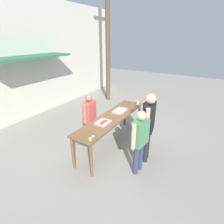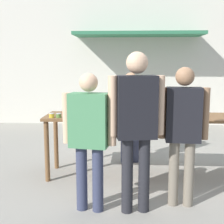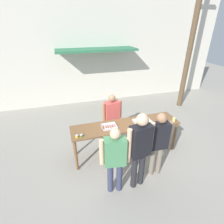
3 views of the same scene
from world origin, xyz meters
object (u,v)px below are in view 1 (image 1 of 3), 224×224
at_px(condiment_jar_mustard, 90,139).
at_px(person_customer_with_cup, 149,117).
at_px(food_tray_buns, 120,111).
at_px(person_server_behind_table, 90,115).
at_px(utility_pole, 108,30).
at_px(beer_cup, 138,103).
at_px(person_customer_waiting_in_line, 149,123).
at_px(food_tray_sausages, 103,123).
at_px(condiment_jar_ketchup, 93,137).
at_px(person_customer_holding_hotdog, 140,138).

height_order(condiment_jar_mustard, person_customer_with_cup, person_customer_with_cup).
bearing_deg(food_tray_buns, condiment_jar_mustard, -172.62).
bearing_deg(person_server_behind_table, utility_pole, 14.87).
bearing_deg(beer_cup, person_customer_waiting_in_line, -147.62).
height_order(food_tray_sausages, condiment_jar_ketchup, condiment_jar_ketchup).
relative_size(food_tray_sausages, food_tray_buns, 0.81).
relative_size(food_tray_buns, condiment_jar_ketchup, 6.39).
height_order(person_customer_with_cup, utility_pole, utility_pole).
xyz_separation_m(condiment_jar_mustard, utility_pole, (4.83, 2.57, 2.35)).
distance_m(condiment_jar_mustard, utility_pole, 5.95).
distance_m(food_tray_sausages, condiment_jar_ketchup, 0.79).
relative_size(food_tray_sausages, utility_pole, 0.06).
distance_m(condiment_jar_mustard, beer_cup, 2.63).
relative_size(food_tray_sausages, condiment_jar_mustard, 5.18).
bearing_deg(condiment_jar_ketchup, person_customer_waiting_in_line, -39.70).
relative_size(food_tray_sausages, person_customer_with_cup, 0.23).
height_order(condiment_jar_mustard, utility_pole, utility_pole).
relative_size(beer_cup, person_customer_waiting_in_line, 0.06).
bearing_deg(person_customer_waiting_in_line, person_customer_with_cup, -171.45).
bearing_deg(beer_cup, person_customer_with_cup, -140.83).
bearing_deg(food_tray_buns, person_customer_waiting_in_line, -117.60).
bearing_deg(condiment_jar_ketchup, person_customer_with_cup, -23.51).
relative_size(person_customer_holding_hotdog, utility_pole, 0.25).
xyz_separation_m(food_tray_sausages, food_tray_buns, (0.94, 0.00, 0.01)).
bearing_deg(food_tray_sausages, beer_cup, -7.29).
xyz_separation_m(food_tray_sausages, person_customer_holding_hotdog, (-0.20, -1.14, 0.00)).
xyz_separation_m(condiment_jar_ketchup, person_customer_with_cup, (1.64, -0.71, 0.03)).
xyz_separation_m(person_customer_holding_hotdog, person_customer_waiting_in_line, (0.53, -0.00, 0.15)).
bearing_deg(utility_pole, person_customer_with_cup, -133.10).
height_order(person_server_behind_table, person_customer_waiting_in_line, person_customer_waiting_in_line).
relative_size(person_server_behind_table, person_customer_waiting_in_line, 0.84).
bearing_deg(person_customer_with_cup, person_customer_holding_hotdog, 13.18).
relative_size(food_tray_buns, person_customer_holding_hotdog, 0.30).
bearing_deg(food_tray_buns, person_customer_holding_hotdog, -134.83).
bearing_deg(beer_cup, utility_pole, 49.52).
height_order(food_tray_buns, person_customer_holding_hotdog, person_customer_holding_hotdog).
xyz_separation_m(food_tray_buns, condiment_jar_ketchup, (-1.69, -0.24, 0.01)).
height_order(condiment_jar_ketchup, person_customer_with_cup, person_customer_with_cup).
bearing_deg(food_tray_buns, person_server_behind_table, 134.77).
bearing_deg(person_customer_holding_hotdog, condiment_jar_mustard, -45.09).
relative_size(condiment_jar_mustard, person_server_behind_table, 0.05).
bearing_deg(person_customer_holding_hotdog, person_customer_with_cup, -161.42).
bearing_deg(person_customer_waiting_in_line, condiment_jar_ketchup, -50.13).
distance_m(beer_cup, person_server_behind_table, 1.75).
bearing_deg(beer_cup, person_customer_holding_hotdog, -155.28).
distance_m(food_tray_buns, person_customer_holding_hotdog, 1.60).
xyz_separation_m(person_server_behind_table, person_customer_holding_hotdog, (-0.47, -1.80, 0.04)).
distance_m(condiment_jar_ketchup, person_customer_holding_hotdog, 1.06).
xyz_separation_m(food_tray_buns, person_customer_holding_hotdog, (-1.13, -1.14, -0.01)).
relative_size(beer_cup, utility_pole, 0.02).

